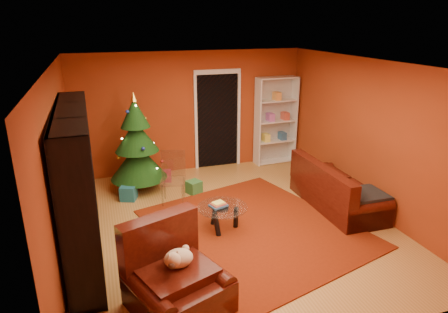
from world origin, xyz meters
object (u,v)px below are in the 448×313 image
object	(u,v)px
rug	(255,228)
sofa	(338,185)
gift_box_teal	(129,193)
christmas_tree	(137,143)
coffee_table	(222,218)
gift_box_green	(194,187)
dog	(179,258)
acrylic_chair	(173,181)
media_unit	(79,185)
white_bookshelf	(276,121)
armchair	(178,277)
gift_box_red	(166,176)

from	to	relation	value
rug	sofa	xyz separation A→B (m)	(1.71, 0.30, 0.41)
gift_box_teal	rug	bearing A→B (deg)	-43.58
christmas_tree	sofa	size ratio (longest dim) A/B	1.00
coffee_table	rug	bearing A→B (deg)	-14.27
gift_box_teal	sofa	size ratio (longest dim) A/B	0.14
gift_box_green	dog	xyz separation A→B (m)	(-0.92, -3.08, 0.51)
gift_box_green	gift_box_teal	bearing A→B (deg)	176.10
rug	acrylic_chair	bearing A→B (deg)	128.21
gift_box_teal	acrylic_chair	distance (m)	0.92
dog	acrylic_chair	distance (m)	2.81
dog	christmas_tree	bearing A→B (deg)	69.95
rug	gift_box_green	xyz separation A→B (m)	(-0.60, 1.67, 0.11)
media_unit	coffee_table	xyz separation A→B (m)	(2.08, 0.02, -0.85)
gift_box_green	acrylic_chair	world-z (taller)	acrylic_chair
gift_box_green	white_bookshelf	size ratio (longest dim) A/B	0.12
armchair	dog	distance (m)	0.22
dog	sofa	xyz separation A→B (m)	(3.23, 1.72, -0.21)
christmas_tree	sofa	bearing A→B (deg)	-29.93
rug	gift_box_red	size ratio (longest dim) A/B	14.82
dog	media_unit	bearing A→B (deg)	103.96
gift_box_teal	armchair	xyz separation A→B (m)	(0.29, -3.23, 0.29)
rug	christmas_tree	xyz separation A→B (m)	(-1.58, 2.20, 0.94)
christmas_tree	white_bookshelf	distance (m)	3.28
rug	christmas_tree	world-z (taller)	christmas_tree
gift_box_green	acrylic_chair	distance (m)	0.64
christmas_tree	gift_box_red	size ratio (longest dim) A/B	8.79
media_unit	coffee_table	world-z (taller)	media_unit
media_unit	gift_box_teal	bearing A→B (deg)	64.37
gift_box_green	gift_box_red	bearing A→B (deg)	117.93
rug	gift_box_red	distance (m)	2.65
rug	armchair	bearing A→B (deg)	-136.37
gift_box_red	armchair	xyz separation A→B (m)	(-0.54, -3.93, 0.31)
gift_box_green	white_bookshelf	xyz separation A→B (m)	(2.24, 1.17, 0.87)
christmas_tree	acrylic_chair	size ratio (longest dim) A/B	2.26
white_bookshelf	coffee_table	bearing A→B (deg)	-131.37
media_unit	gift_box_green	world-z (taller)	media_unit
gift_box_red	coffee_table	distance (m)	2.37
gift_box_teal	christmas_tree	bearing A→B (deg)	60.08
gift_box_green	coffee_table	distance (m)	1.54
dog	sofa	bearing A→B (deg)	7.01
armchair	acrylic_chair	world-z (taller)	acrylic_chair
coffee_table	acrylic_chair	world-z (taller)	acrylic_chair
gift_box_teal	sofa	bearing A→B (deg)	-22.19
gift_box_teal	dog	size ratio (longest dim) A/B	0.69
gift_box_red	dog	size ratio (longest dim) A/B	0.56
armchair	coffee_table	bearing A→B (deg)	36.09
rug	gift_box_red	xyz separation A→B (m)	(-1.02, 2.45, 0.10)
gift_box_teal	white_bookshelf	xyz separation A→B (m)	(3.48, 1.08, 0.86)
gift_box_red	dog	distance (m)	3.93
media_unit	gift_box_red	size ratio (longest dim) A/B	12.40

